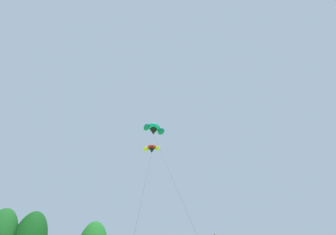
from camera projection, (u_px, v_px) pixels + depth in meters
parafoil_kite_high_red_yellow at (152, 149)px, 44.26m from camera, size 8.16×20.39×22.68m
parafoil_kite_mid_teal at (154, 129)px, 41.53m from camera, size 4.02×15.95×24.68m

